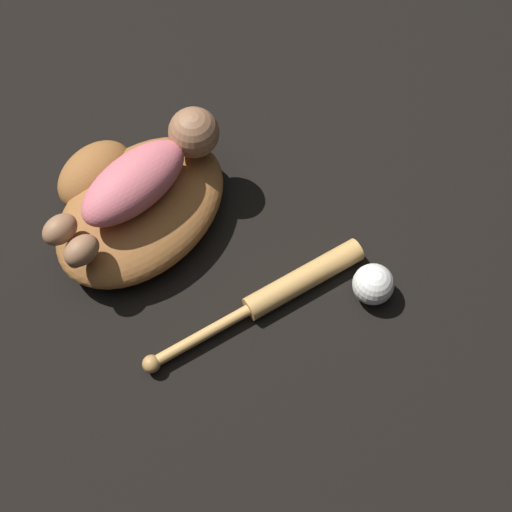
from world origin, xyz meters
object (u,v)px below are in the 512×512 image
Objects in this scene: baby_figure at (144,175)px; baseball_bat at (282,291)px; baseball at (373,284)px; baseball_glove at (133,204)px.

baby_figure is 0.33m from baseball_bat.
baseball reaches higher than baseball_bat.
baby_figure is 0.96× the size of baseball_bat.
baseball_bat is 0.16m from baseball.
baseball_glove is 1.08× the size of baseball_bat.
baby_figure reaches higher than baseball_bat.
baseball is (0.02, -0.44, -0.11)m from baby_figure.
baseball_glove reaches higher than baseball.
baseball_glove is 1.13× the size of baby_figure.
baseball is (0.04, -0.47, -0.01)m from baseball_glove.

